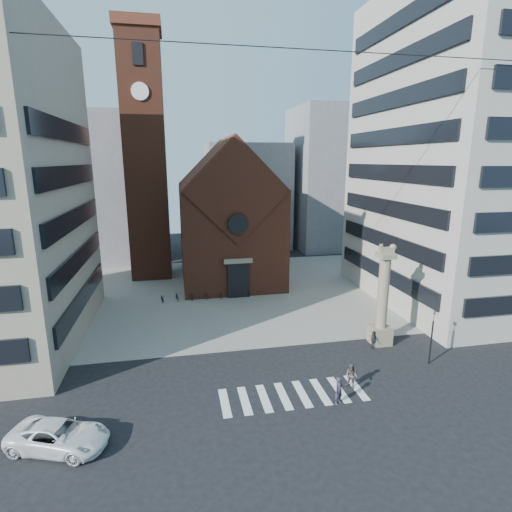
# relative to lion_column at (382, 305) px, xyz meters

# --- Properties ---
(ground) EXTENTS (120.00, 120.00, 0.00)m
(ground) POSITION_rel_lion_column_xyz_m (-10.01, -3.00, -3.46)
(ground) COLOR black
(ground) RESTS_ON ground
(piazza) EXTENTS (46.00, 30.00, 0.05)m
(piazza) POSITION_rel_lion_column_xyz_m (-10.01, 16.00, -3.43)
(piazza) COLOR gray
(piazza) RESTS_ON ground
(zebra_crossing) EXTENTS (10.20, 3.20, 0.01)m
(zebra_crossing) POSITION_rel_lion_column_xyz_m (-9.46, -6.00, -3.45)
(zebra_crossing) COLOR white
(zebra_crossing) RESTS_ON ground
(church) EXTENTS (12.00, 16.65, 18.00)m
(church) POSITION_rel_lion_column_xyz_m (-10.01, 22.04, 4.53)
(church) COLOR brown
(church) RESTS_ON ground
(campanile) EXTENTS (5.50, 5.50, 31.20)m
(campanile) POSITION_rel_lion_column_xyz_m (-20.01, 25.00, 12.28)
(campanile) COLOR brown
(campanile) RESTS_ON ground
(building_right) EXTENTS (18.00, 22.00, 32.00)m
(building_right) POSITION_rel_lion_column_xyz_m (13.99, 9.00, 12.54)
(building_right) COLOR #ABA69B
(building_right) RESTS_ON ground
(bg_block_left) EXTENTS (16.00, 14.00, 22.00)m
(bg_block_left) POSITION_rel_lion_column_xyz_m (-30.01, 37.00, 7.54)
(bg_block_left) COLOR gray
(bg_block_left) RESTS_ON ground
(bg_block_mid) EXTENTS (14.00, 12.00, 18.00)m
(bg_block_mid) POSITION_rel_lion_column_xyz_m (-4.01, 42.00, 5.54)
(bg_block_mid) COLOR gray
(bg_block_mid) RESTS_ON ground
(bg_block_right) EXTENTS (16.00, 14.00, 24.00)m
(bg_block_right) POSITION_rel_lion_column_xyz_m (11.99, 39.00, 8.54)
(bg_block_right) COLOR gray
(bg_block_right) RESTS_ON ground
(lion_column) EXTENTS (1.63, 1.60, 8.68)m
(lion_column) POSITION_rel_lion_column_xyz_m (0.00, 0.00, 0.00)
(lion_column) COLOR gray
(lion_column) RESTS_ON ground
(traffic_light) EXTENTS (0.13, 0.16, 4.30)m
(traffic_light) POSITION_rel_lion_column_xyz_m (1.99, -4.00, -1.17)
(traffic_light) COLOR black
(traffic_light) RESTS_ON ground
(white_car) EXTENTS (5.83, 4.08, 1.48)m
(white_car) POSITION_rel_lion_column_xyz_m (-23.29, -8.36, -2.72)
(white_car) COLOR white
(white_car) RESTS_ON ground
(pedestrian_0) EXTENTS (0.79, 0.70, 1.83)m
(pedestrian_0) POSITION_rel_lion_column_xyz_m (-6.86, -7.48, -2.54)
(pedestrian_0) COLOR #343043
(pedestrian_0) RESTS_ON ground
(pedestrian_1) EXTENTS (1.05, 1.08, 1.75)m
(pedestrian_1) POSITION_rel_lion_column_xyz_m (-5.29, -5.92, -2.58)
(pedestrian_1) COLOR #544843
(pedestrian_1) RESTS_ON ground
(pedestrian_2) EXTENTS (0.55, 0.96, 1.54)m
(pedestrian_2) POSITION_rel_lion_column_xyz_m (-1.01, -0.76, -2.69)
(pedestrian_2) COLOR #2A2B32
(pedestrian_2) RESTS_ON ground
(scooter_0) EXTENTS (0.79, 1.59, 0.80)m
(scooter_0) POSITION_rel_lion_column_xyz_m (-18.46, 14.07, -3.01)
(scooter_0) COLOR black
(scooter_0) RESTS_ON piazza
(scooter_1) EXTENTS (0.67, 1.53, 0.89)m
(scooter_1) POSITION_rel_lion_column_xyz_m (-16.87, 14.07, -2.96)
(scooter_1) COLOR black
(scooter_1) RESTS_ON piazza
(scooter_2) EXTENTS (0.79, 1.59, 0.80)m
(scooter_2) POSITION_rel_lion_column_xyz_m (-15.27, 14.07, -3.01)
(scooter_2) COLOR black
(scooter_2) RESTS_ON piazza
(scooter_3) EXTENTS (0.67, 1.53, 0.89)m
(scooter_3) POSITION_rel_lion_column_xyz_m (-13.68, 14.07, -2.96)
(scooter_3) COLOR black
(scooter_3) RESTS_ON piazza
(scooter_4) EXTENTS (0.79, 1.59, 0.80)m
(scooter_4) POSITION_rel_lion_column_xyz_m (-12.09, 14.07, -3.01)
(scooter_4) COLOR black
(scooter_4) RESTS_ON piazza
(scooter_5) EXTENTS (0.67, 1.53, 0.89)m
(scooter_5) POSITION_rel_lion_column_xyz_m (-10.49, 14.07, -2.96)
(scooter_5) COLOR black
(scooter_5) RESTS_ON piazza
(scooter_6) EXTENTS (0.79, 1.59, 0.80)m
(scooter_6) POSITION_rel_lion_column_xyz_m (-8.90, 14.07, -3.01)
(scooter_6) COLOR black
(scooter_6) RESTS_ON piazza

